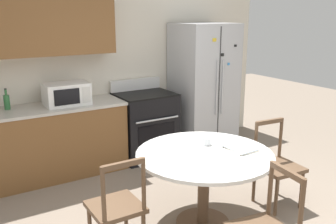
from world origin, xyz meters
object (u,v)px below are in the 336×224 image
(oven_range, at_px, (145,125))
(counter_bottle, at_px, (7,102))
(dining_chair_right, at_px, (277,166))
(refrigerator, at_px, (203,86))
(microwave, at_px, (66,94))
(candle_glass, at_px, (206,141))
(dining_chair_left, at_px, (117,208))

(oven_range, height_order, counter_bottle, counter_bottle)
(oven_range, bearing_deg, dining_chair_right, -74.75)
(counter_bottle, bearing_deg, oven_range, -4.32)
(refrigerator, bearing_deg, counter_bottle, 176.12)
(microwave, bearing_deg, oven_range, -0.43)
(refrigerator, distance_m, candle_glass, 2.03)
(dining_chair_left, relative_size, candle_glass, 9.48)
(refrigerator, relative_size, microwave, 3.52)
(dining_chair_right, bearing_deg, dining_chair_left, 2.55)
(dining_chair_left, distance_m, candle_glass, 1.12)
(counter_bottle, height_order, dining_chair_left, counter_bottle)
(oven_range, bearing_deg, counter_bottle, 175.68)
(dining_chair_right, height_order, candle_glass, dining_chair_right)
(microwave, height_order, dining_chair_left, microwave)
(refrigerator, distance_m, microwave, 2.05)
(counter_bottle, bearing_deg, candle_glass, -50.02)
(microwave, height_order, candle_glass, microwave)
(counter_bottle, distance_m, dining_chair_left, 2.14)
(oven_range, height_order, microwave, microwave)
(microwave, bearing_deg, dining_chair_left, -95.71)
(candle_glass, bearing_deg, dining_chair_right, -18.73)
(microwave, bearing_deg, dining_chair_right, -50.50)
(dining_chair_right, bearing_deg, refrigerator, -97.89)
(counter_bottle, distance_m, candle_glass, 2.40)
(candle_glass, bearing_deg, refrigerator, 54.22)
(oven_range, height_order, dining_chair_left, oven_range)
(refrigerator, height_order, counter_bottle, refrigerator)
(microwave, relative_size, dining_chair_left, 0.58)
(counter_bottle, bearing_deg, dining_chair_right, -42.36)
(microwave, xyz_separation_m, candle_glass, (0.86, -1.71, -0.26))
(counter_bottle, relative_size, dining_chair_left, 0.28)
(refrigerator, bearing_deg, candle_glass, -125.78)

